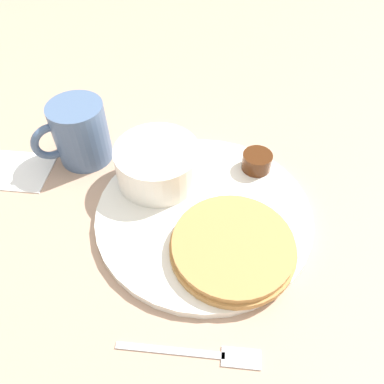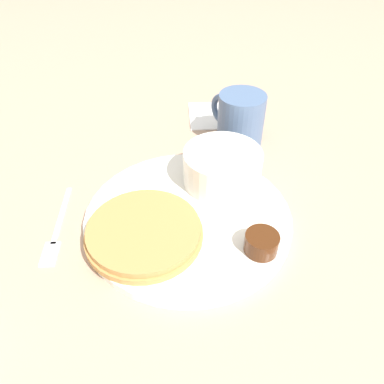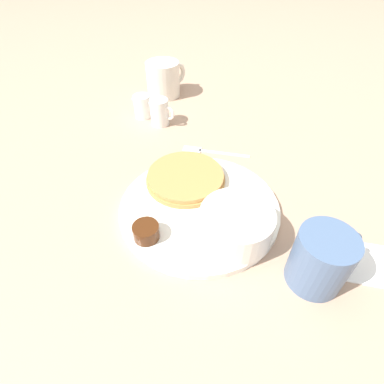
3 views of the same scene
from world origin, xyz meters
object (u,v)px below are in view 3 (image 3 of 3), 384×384
plate (199,207)px  creamer_pitcher_near (160,112)px  creamer_pitcher_far (143,106)px  bowl (236,224)px  coffee_mug (322,259)px  second_mug (164,79)px  fork (208,151)px

plate → creamer_pitcher_near: bearing=-53.9°
plate → creamer_pitcher_far: (0.24, -0.27, 0.02)m
bowl → coffee_mug: bearing=166.8°
plate → second_mug: bearing=-59.8°
creamer_pitcher_near → second_mug: (0.05, -0.16, 0.01)m
fork → creamer_pitcher_near: bearing=-27.5°
coffee_mug → second_mug: bearing=-47.8°
creamer_pitcher_near → plate: bearing=126.1°
bowl → creamer_pitcher_near: 0.40m
coffee_mug → second_mug: (0.44, -0.49, 0.00)m
second_mug → plate: bearing=120.2°
fork → coffee_mug: bearing=133.4°
creamer_pitcher_near → fork: bearing=152.5°
plate → coffee_mug: 0.22m
creamer_pitcher_near → fork: 0.17m
creamer_pitcher_near → fork: (-0.15, 0.08, -0.03)m
fork → creamer_pitcher_far: bearing=-25.4°
bowl → second_mug: second_mug is taller
second_mug → fork: bearing=130.8°
coffee_mug → creamer_pitcher_far: 0.57m
creamer_pitcher_far → second_mug: (-0.00, -0.14, 0.02)m
plate → creamer_pitcher_near: (0.19, -0.25, 0.03)m
fork → second_mug: second_mug is taller
coffee_mug → second_mug: size_ratio=0.79×
coffee_mug → creamer_pitcher_near: bearing=-40.4°
second_mug → creamer_pitcher_far: bearing=88.8°
plate → fork: 0.18m
plate → fork: bearing=-78.0°
creamer_pitcher_far → creamer_pitcher_near: bearing=160.5°
second_mug → bowl: bearing=124.5°
bowl → creamer_pitcher_far: size_ratio=1.74×
fork → second_mug: (0.20, -0.23, 0.05)m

